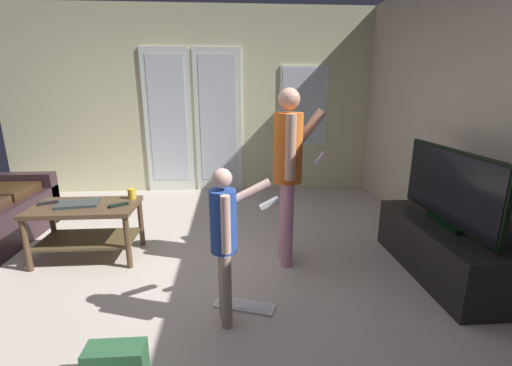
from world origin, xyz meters
The scene contains 14 objects.
ground_plane centered at (0.00, 0.00, -0.01)m, with size 5.52×5.60×0.02m, color #BCAFA2.
wall_back_with_doors centered at (0.04, 2.76, 1.32)m, with size 5.52×0.09×2.72m.
wall_right_plain centered at (2.73, 0.00, 1.35)m, with size 0.06×5.60×2.69m.
coffee_table centered at (-0.76, 0.51, 0.37)m, with size 0.92×0.53×0.52m.
tv_stand centered at (2.35, 0.00, 0.22)m, with size 0.50×1.35×0.44m.
flat_screen_tv centered at (2.34, 0.00, 0.77)m, with size 0.08×1.21×0.64m.
person_adult centered at (1.07, 0.30, 0.93)m, with size 0.50×0.42×1.55m.
person_child centered at (0.54, -0.51, 0.65)m, with size 0.47×0.34×1.07m.
backpack centered at (-0.05, -0.99, 0.11)m, with size 0.31×0.18×0.22m.
loose_keyboard centered at (0.66, -0.37, 0.01)m, with size 0.46×0.26×0.02m.
laptop_closed centered at (-0.82, 0.52, 0.53)m, with size 0.35×0.22×0.03m, color #323C3D.
cup_near_edge centered at (-0.38, 0.69, 0.57)m, with size 0.07×0.07×0.10m, color gold.
tv_remote_black centered at (-0.44, 0.47, 0.53)m, with size 0.17×0.05×0.02m, color black.
dvd_remote_slim centered at (-1.11, 0.57, 0.53)m, with size 0.17×0.05×0.02m, color black.
Camera 1 is at (0.59, -2.55, 1.54)m, focal length 24.11 mm.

